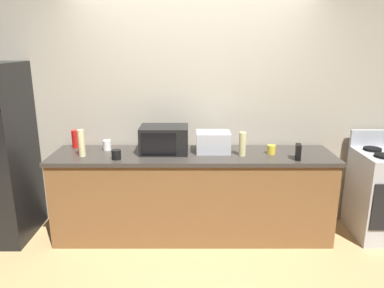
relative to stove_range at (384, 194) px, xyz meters
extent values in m
plane|color=tan|center=(-2.00, -0.40, -0.46)|extent=(8.00, 8.00, 0.00)
cube|color=#B2A893|center=(-2.00, 0.41, 0.89)|extent=(6.40, 0.10, 2.70)
cube|color=brown|center=(-2.00, 0.00, -0.03)|extent=(2.80, 0.60, 0.86)
cube|color=#38332D|center=(-2.00, 0.00, 0.42)|extent=(2.84, 0.64, 0.04)
cube|color=#B7BABF|center=(0.00, 0.00, -0.01)|extent=(0.60, 0.60, 0.90)
cube|color=#B7BABF|center=(0.00, 0.28, 0.53)|extent=(0.60, 0.04, 0.18)
cylinder|color=black|center=(-0.13, -0.12, 0.45)|extent=(0.18, 0.18, 0.02)
cylinder|color=black|center=(-0.13, 0.12, 0.45)|extent=(0.18, 0.18, 0.02)
cube|color=black|center=(-2.29, 0.05, 0.57)|extent=(0.48, 0.34, 0.27)
cube|color=black|center=(-2.33, -0.12, 0.57)|extent=(0.34, 0.01, 0.21)
cube|color=#B7BABF|center=(-1.79, 0.06, 0.54)|extent=(0.34, 0.26, 0.21)
cube|color=black|center=(-1.00, -0.19, 0.51)|extent=(0.07, 0.12, 0.15)
cylinder|color=beige|center=(-1.51, -0.07, 0.56)|extent=(0.07, 0.07, 0.24)
cylinder|color=red|center=(-3.24, 0.22, 0.53)|extent=(0.08, 0.08, 0.19)
cylinder|color=beige|center=(-3.09, -0.09, 0.57)|extent=(0.07, 0.07, 0.27)
cylinder|color=yellow|center=(-1.21, -0.01, 0.48)|extent=(0.08, 0.08, 0.09)
cylinder|color=white|center=(-2.89, 0.13, 0.49)|extent=(0.08, 0.08, 0.10)
cylinder|color=black|center=(-2.73, -0.19, 0.48)|extent=(0.09, 0.09, 0.09)
camera|label=1|loc=(-2.01, -3.51, 1.51)|focal=34.09mm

